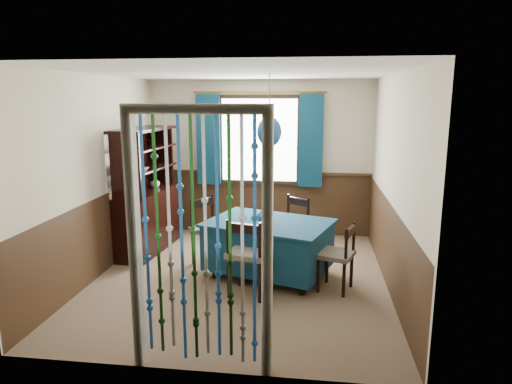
# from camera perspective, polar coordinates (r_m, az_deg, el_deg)

# --- Properties ---
(floor) EXTENTS (4.00, 4.00, 0.00)m
(floor) POSITION_cam_1_polar(r_m,az_deg,el_deg) (5.82, -1.97, -10.70)
(floor) COLOR brown
(floor) RESTS_ON ground
(ceiling) EXTENTS (4.00, 4.00, 0.00)m
(ceiling) POSITION_cam_1_polar(r_m,az_deg,el_deg) (5.39, -2.16, 14.69)
(ceiling) COLOR silver
(ceiling) RESTS_ON ground
(wall_back) EXTENTS (3.60, 0.00, 3.60)m
(wall_back) POSITION_cam_1_polar(r_m,az_deg,el_deg) (7.43, 0.47, 4.23)
(wall_back) COLOR beige
(wall_back) RESTS_ON ground
(wall_front) EXTENTS (3.60, 0.00, 3.60)m
(wall_front) POSITION_cam_1_polar(r_m,az_deg,el_deg) (3.56, -7.35, -4.23)
(wall_front) COLOR beige
(wall_front) RESTS_ON ground
(wall_left) EXTENTS (0.00, 4.00, 4.00)m
(wall_left) POSITION_cam_1_polar(r_m,az_deg,el_deg) (6.03, -19.20, 1.81)
(wall_left) COLOR beige
(wall_left) RESTS_ON ground
(wall_right) EXTENTS (0.00, 4.00, 4.00)m
(wall_right) POSITION_cam_1_polar(r_m,az_deg,el_deg) (5.47, 16.87, 1.00)
(wall_right) COLOR beige
(wall_right) RESTS_ON ground
(wainscot_back) EXTENTS (3.60, 0.00, 3.60)m
(wainscot_back) POSITION_cam_1_polar(r_m,az_deg,el_deg) (7.55, 0.45, -1.44)
(wainscot_back) COLOR #392415
(wainscot_back) RESTS_ON ground
(wainscot_front) EXTENTS (3.60, 0.00, 3.60)m
(wainscot_front) POSITION_cam_1_polar(r_m,az_deg,el_deg) (3.85, -6.99, -14.96)
(wainscot_front) COLOR #392415
(wainscot_front) RESTS_ON ground
(wainscot_left) EXTENTS (0.00, 4.00, 4.00)m
(wainscot_left) POSITION_cam_1_polar(r_m,az_deg,el_deg) (6.19, -18.61, -5.05)
(wainscot_left) COLOR #392415
(wainscot_left) RESTS_ON ground
(wainscot_right) EXTENTS (0.00, 4.00, 4.00)m
(wainscot_right) POSITION_cam_1_polar(r_m,az_deg,el_deg) (5.65, 16.27, -6.49)
(wainscot_right) COLOR #392415
(wainscot_right) RESTS_ON ground
(window) EXTENTS (1.32, 0.12, 1.42)m
(window) POSITION_cam_1_polar(r_m,az_deg,el_deg) (7.34, 0.43, 6.50)
(window) COLOR black
(window) RESTS_ON wall_back
(doorway) EXTENTS (1.16, 0.12, 2.18)m
(doorway) POSITION_cam_1_polar(r_m,az_deg,el_deg) (3.68, -7.03, -6.97)
(doorway) COLOR silver
(doorway) RESTS_ON ground
(dining_table) EXTENTS (1.73, 1.44, 0.71)m
(dining_table) POSITION_cam_1_polar(r_m,az_deg,el_deg) (5.76, 1.59, -6.56)
(dining_table) COLOR #0F354E
(dining_table) RESTS_ON floor
(chair_near) EXTENTS (0.53, 0.52, 0.92)m
(chair_near) POSITION_cam_1_polar(r_m,az_deg,el_deg) (5.19, -0.90, -7.81)
(chair_near) COLOR black
(chair_near) RESTS_ON floor
(chair_far) EXTENTS (0.59, 0.59, 0.87)m
(chair_far) POSITION_cam_1_polar(r_m,az_deg,el_deg) (6.37, 4.40, -4.31)
(chair_far) COLOR black
(chair_far) RESTS_ON floor
(chair_left) EXTENTS (0.61, 0.61, 0.91)m
(chair_left) POSITION_cam_1_polar(r_m,az_deg,el_deg) (6.19, -5.77, -4.64)
(chair_left) COLOR black
(chair_left) RESTS_ON floor
(chair_right) EXTENTS (0.49, 0.50, 0.81)m
(chair_right) POSITION_cam_1_polar(r_m,az_deg,el_deg) (5.42, 10.23, -7.76)
(chair_right) COLOR black
(chair_right) RESTS_ON floor
(sideboard) EXTENTS (0.61, 1.41, 1.80)m
(sideboard) POSITION_cam_1_polar(r_m,az_deg,el_deg) (6.87, -13.56, -2.09)
(sideboard) COLOR black
(sideboard) RESTS_ON floor
(pendant_lamp) EXTENTS (0.29, 0.29, 0.86)m
(pendant_lamp) POSITION_cam_1_polar(r_m,az_deg,el_deg) (5.48, 1.67, 7.55)
(pendant_lamp) COLOR olive
(pendant_lamp) RESTS_ON ceiling
(vase_table) EXTENTS (0.21, 0.21, 0.18)m
(vase_table) POSITION_cam_1_polar(r_m,az_deg,el_deg) (5.61, 0.97, -2.95)
(vase_table) COLOR navy
(vase_table) RESTS_ON dining_table
(bowl_shelf) EXTENTS (0.25, 0.25, 0.05)m
(bowl_shelf) POSITION_cam_1_polar(r_m,az_deg,el_deg) (6.49, -14.14, 2.80)
(bowl_shelf) COLOR beige
(bowl_shelf) RESTS_ON sideboard
(vase_sideboard) EXTENTS (0.21, 0.21, 0.17)m
(vase_sideboard) POSITION_cam_1_polar(r_m,az_deg,el_deg) (7.00, -12.53, 1.26)
(vase_sideboard) COLOR beige
(vase_sideboard) RESTS_ON sideboard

